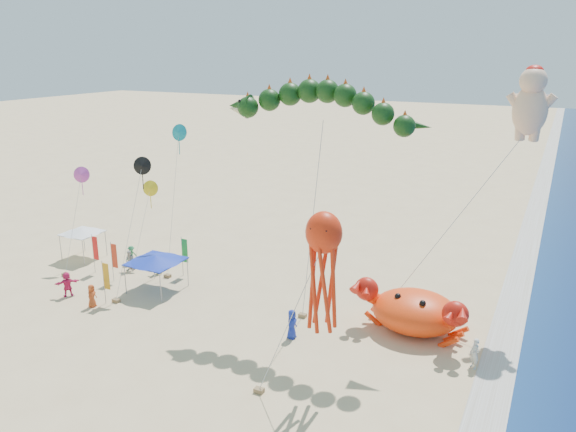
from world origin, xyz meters
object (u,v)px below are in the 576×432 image
Objects in this scene: dragon_kite at (321,111)px; canopy_white at (82,231)px; crab_inflatable at (415,311)px; canopy_blue at (156,259)px; octopus_kite at (323,262)px; cherub_kite at (530,102)px.

dragon_kite reaches higher than canopy_white.
crab_inflatable is 1.95× the size of canopy_blue.
dragon_kite is at bearing 114.52° from octopus_kite.
octopus_kite is at bearing -107.71° from crab_inflatable.
cherub_kite is at bearing 18.81° from canopy_blue.
cherub_kite is at bearing 31.48° from dragon_kite.
crab_inflatable is 0.46× the size of cherub_kite.
canopy_blue and canopy_white have the same top height.
cherub_kite is (11.10, 6.80, 0.41)m from dragon_kite.
cherub_kite is (4.86, 5.94, 12.55)m from crab_inflatable.
cherub_kite reaches higher than canopy_white.
canopy_blue is at bearing -174.53° from dragon_kite.
cherub_kite is 1.66× the size of octopus_kite.
crab_inflatable is 28.40m from canopy_white.
canopy_blue is 10.13m from canopy_white.
crab_inflatable is at bearing 72.29° from octopus_kite.
dragon_kite is 16.63m from canopy_blue.
cherub_kite is 27.29m from canopy_blue.
octopus_kite is at bearing -19.38° from canopy_white.
canopy_white is (-22.13, 1.32, -11.12)m from dragon_kite.
cherub_kite is 5.24× the size of canopy_white.
cherub_kite is 4.29× the size of canopy_blue.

